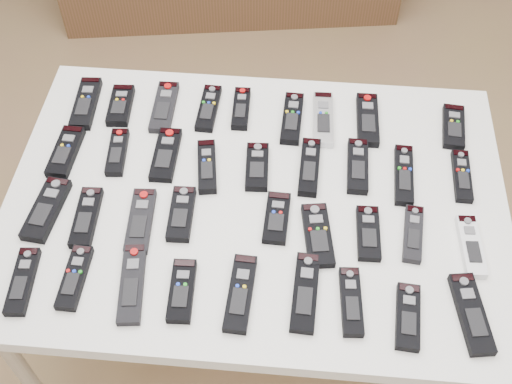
# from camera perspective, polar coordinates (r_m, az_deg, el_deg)

# --- Properties ---
(ground) EXTENTS (4.00, 4.00, 0.00)m
(ground) POSITION_cam_1_polar(r_m,az_deg,el_deg) (2.30, -2.84, -11.30)
(ground) COLOR #957D4C
(ground) RESTS_ON ground
(table) EXTENTS (1.25, 0.88, 0.78)m
(table) POSITION_cam_1_polar(r_m,az_deg,el_deg) (1.65, 0.00, -1.67)
(table) COLOR white
(table) RESTS_ON ground
(remote_0) EXTENTS (0.07, 0.19, 0.02)m
(remote_0) POSITION_cam_1_polar(r_m,az_deg,el_deg) (1.87, -14.88, 7.63)
(remote_0) COLOR black
(remote_0) RESTS_ON table
(remote_1) EXTENTS (0.07, 0.15, 0.02)m
(remote_1) POSITION_cam_1_polar(r_m,az_deg,el_deg) (1.84, -11.95, 7.53)
(remote_1) COLOR black
(remote_1) RESTS_ON table
(remote_2) EXTENTS (0.06, 0.19, 0.02)m
(remote_2) POSITION_cam_1_polar(r_m,az_deg,el_deg) (1.82, -8.16, 7.48)
(remote_2) COLOR black
(remote_2) RESTS_ON table
(remote_3) EXTENTS (0.05, 0.17, 0.02)m
(remote_3) POSITION_cam_1_polar(r_m,az_deg,el_deg) (1.80, -4.24, 7.44)
(remote_3) COLOR black
(remote_3) RESTS_ON table
(remote_4) EXTENTS (0.05, 0.15, 0.02)m
(remote_4) POSITION_cam_1_polar(r_m,az_deg,el_deg) (1.79, -1.34, 7.42)
(remote_4) COLOR black
(remote_4) RESTS_ON table
(remote_5) EXTENTS (0.06, 0.18, 0.02)m
(remote_5) POSITION_cam_1_polar(r_m,az_deg,el_deg) (1.77, 3.23, 6.55)
(remote_5) COLOR black
(remote_5) RESTS_ON table
(remote_6) EXTENTS (0.06, 0.19, 0.02)m
(remote_6) POSITION_cam_1_polar(r_m,az_deg,el_deg) (1.77, 5.98, 6.44)
(remote_6) COLOR #B7B7BC
(remote_6) RESTS_ON table
(remote_7) EXTENTS (0.06, 0.19, 0.02)m
(remote_7) POSITION_cam_1_polar(r_m,az_deg,el_deg) (1.79, 9.88, 6.34)
(remote_7) COLOR black
(remote_7) RESTS_ON table
(remote_8) EXTENTS (0.07, 0.16, 0.02)m
(remote_8) POSITION_cam_1_polar(r_m,az_deg,el_deg) (1.83, 17.15, 5.56)
(remote_8) COLOR black
(remote_8) RESTS_ON table
(remote_9) EXTENTS (0.06, 0.17, 0.02)m
(remote_9) POSITION_cam_1_polar(r_m,az_deg,el_deg) (1.75, -16.57, 3.44)
(remote_9) COLOR black
(remote_9) RESTS_ON table
(remote_10) EXTENTS (0.06, 0.16, 0.02)m
(remote_10) POSITION_cam_1_polar(r_m,az_deg,el_deg) (1.72, -12.22, 3.48)
(remote_10) COLOR black
(remote_10) RESTS_ON table
(remote_11) EXTENTS (0.06, 0.17, 0.02)m
(remote_11) POSITION_cam_1_polar(r_m,az_deg,el_deg) (1.69, -8.02, 3.31)
(remote_11) COLOR black
(remote_11) RESTS_ON table
(remote_12) EXTENTS (0.07, 0.17, 0.02)m
(remote_12) POSITION_cam_1_polar(r_m,az_deg,el_deg) (1.65, -4.38, 2.27)
(remote_12) COLOR black
(remote_12) RESTS_ON table
(remote_13) EXTENTS (0.07, 0.15, 0.02)m
(remote_13) POSITION_cam_1_polar(r_m,az_deg,el_deg) (1.65, 0.10, 2.26)
(remote_13) COLOR black
(remote_13) RESTS_ON table
(remote_14) EXTENTS (0.05, 0.18, 0.02)m
(remote_14) POSITION_cam_1_polar(r_m,az_deg,el_deg) (1.65, 4.77, 2.23)
(remote_14) COLOR black
(remote_14) RESTS_ON table
(remote_15) EXTENTS (0.05, 0.17, 0.02)m
(remote_15) POSITION_cam_1_polar(r_m,az_deg,el_deg) (1.67, 9.02, 2.29)
(remote_15) COLOR black
(remote_15) RESTS_ON table
(remote_16) EXTENTS (0.05, 0.19, 0.02)m
(remote_16) POSITION_cam_1_polar(r_m,az_deg,el_deg) (1.68, 13.00, 1.48)
(remote_16) COLOR black
(remote_16) RESTS_ON table
(remote_17) EXTENTS (0.05, 0.16, 0.02)m
(remote_17) POSITION_cam_1_polar(r_m,az_deg,el_deg) (1.71, 17.83, 1.36)
(remote_17) COLOR black
(remote_17) RESTS_ON table
(remote_18) EXTENTS (0.08, 0.19, 0.02)m
(remote_18) POSITION_cam_1_polar(r_m,az_deg,el_deg) (1.64, -18.13, -1.47)
(remote_18) COLOR black
(remote_18) RESTS_ON table
(remote_19) EXTENTS (0.06, 0.17, 0.02)m
(remote_19) POSITION_cam_1_polar(r_m,az_deg,el_deg) (1.60, -14.85, -2.19)
(remote_19) COLOR black
(remote_19) RESTS_ON table
(remote_20) EXTENTS (0.07, 0.19, 0.02)m
(remote_20) POSITION_cam_1_polar(r_m,az_deg,el_deg) (1.57, -10.22, -2.52)
(remote_20) COLOR black
(remote_20) RESTS_ON table
(remote_21) EXTENTS (0.06, 0.16, 0.02)m
(remote_21) POSITION_cam_1_polar(r_m,az_deg,el_deg) (1.57, -6.66, -1.95)
(remote_21) COLOR black
(remote_21) RESTS_ON table
(remote_22) EXTENTS (0.06, 0.15, 0.02)m
(remote_22) POSITION_cam_1_polar(r_m,az_deg,el_deg) (1.55, 1.85, -2.32)
(remote_22) COLOR black
(remote_22) RESTS_ON table
(remote_23) EXTENTS (0.09, 0.18, 0.02)m
(remote_23) POSITION_cam_1_polar(r_m,az_deg,el_deg) (1.53, 5.51, -3.84)
(remote_23) COLOR black
(remote_23) RESTS_ON table
(remote_24) EXTENTS (0.06, 0.15, 0.02)m
(remote_24) POSITION_cam_1_polar(r_m,az_deg,el_deg) (1.55, 9.95, -3.63)
(remote_24) COLOR black
(remote_24) RESTS_ON table
(remote_25) EXTENTS (0.06, 0.16, 0.02)m
(remote_25) POSITION_cam_1_polar(r_m,az_deg,el_deg) (1.57, 13.79, -3.64)
(remote_25) COLOR black
(remote_25) RESTS_ON table
(remote_26) EXTENTS (0.06, 0.17, 0.02)m
(remote_26) POSITION_cam_1_polar(r_m,az_deg,el_deg) (1.59, 18.56, -4.58)
(remote_26) COLOR silver
(remote_26) RESTS_ON table
(remote_27) EXTENTS (0.06, 0.17, 0.02)m
(remote_27) POSITION_cam_1_polar(r_m,az_deg,el_deg) (1.55, -20.04, -7.46)
(remote_27) COLOR black
(remote_27) RESTS_ON table
(remote_28) EXTENTS (0.05, 0.16, 0.02)m
(remote_28) POSITION_cam_1_polar(r_m,az_deg,el_deg) (1.52, -15.83, -7.33)
(remote_28) COLOR black
(remote_28) RESTS_ON table
(remote_29) EXTENTS (0.07, 0.21, 0.02)m
(remote_29) POSITION_cam_1_polar(r_m,az_deg,el_deg) (1.48, -10.96, -7.98)
(remote_29) COLOR black
(remote_29) RESTS_ON table
(remote_30) EXTENTS (0.06, 0.16, 0.02)m
(remote_30) POSITION_cam_1_polar(r_m,az_deg,el_deg) (1.45, -6.61, -8.71)
(remote_30) COLOR black
(remote_30) RESTS_ON table
(remote_31) EXTENTS (0.06, 0.19, 0.02)m
(remote_31) POSITION_cam_1_polar(r_m,az_deg,el_deg) (1.44, -1.40, -8.99)
(remote_31) COLOR black
(remote_31) RESTS_ON table
(remote_32) EXTENTS (0.06, 0.20, 0.02)m
(remote_32) POSITION_cam_1_polar(r_m,az_deg,el_deg) (1.44, 4.39, -8.88)
(remote_32) COLOR black
(remote_32) RESTS_ON table
(remote_33) EXTENTS (0.06, 0.17, 0.02)m
(remote_33) POSITION_cam_1_polar(r_m,az_deg,el_deg) (1.44, 8.46, -9.62)
(remote_33) COLOR black
(remote_33) RESTS_ON table
(remote_34) EXTENTS (0.06, 0.16, 0.02)m
(remote_34) POSITION_cam_1_polar(r_m,az_deg,el_deg) (1.45, 13.35, -10.74)
(remote_34) COLOR black
(remote_34) RESTS_ON table
(remote_35) EXTENTS (0.08, 0.20, 0.02)m
(remote_35) POSITION_cam_1_polar(r_m,az_deg,el_deg) (1.49, 18.60, -10.21)
(remote_35) COLOR black
(remote_35) RESTS_ON table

